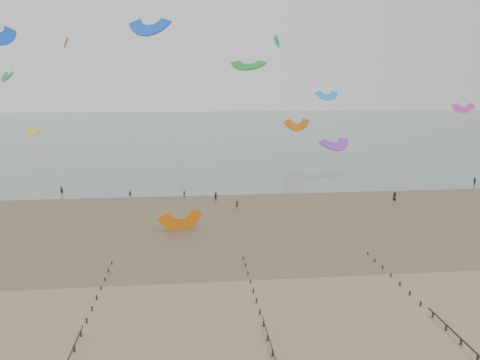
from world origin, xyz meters
name	(u,v)px	position (x,y,z in m)	size (l,w,h in m)	color
ground	(220,300)	(0.00, 0.00, 0.00)	(500.00, 500.00, 0.00)	brown
sea_and_shore	(187,216)	(-4.08, 34.40, 0.01)	(500.00, 665.00, 0.03)	#475654
kitesurfer_lead	(130,194)	(-16.25, 50.41, 0.77)	(0.56, 0.37, 1.53)	black
kitesurfers	(293,193)	(18.70, 47.16, 0.87)	(97.13, 16.44, 1.88)	black
grounded_kite	(181,230)	(-4.93, 26.25, 0.00)	(6.55, 3.43, 4.99)	orange
kites_airborne	(145,93)	(-15.55, 86.05, 21.31)	(243.40, 113.29, 37.85)	orange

